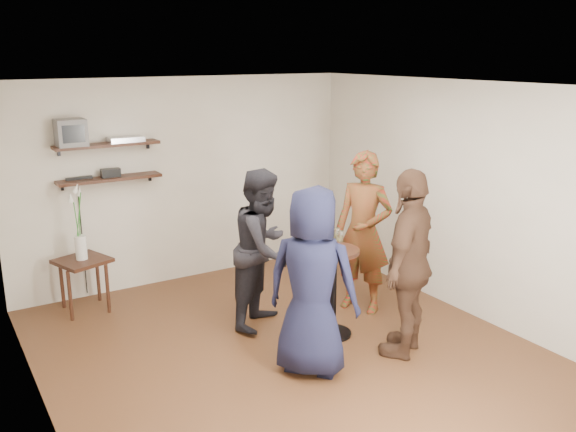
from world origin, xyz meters
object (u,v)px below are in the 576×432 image
object	(u,v)px
crt_monitor	(70,132)
side_table	(83,268)
drinks_table	(333,280)
person_plaid	(363,232)
person_dark	(264,248)
radio	(111,173)
dvd_deck	(125,139)
person_navy	(312,282)
person_brown	(409,263)

from	to	relation	value
crt_monitor	side_table	distance (m)	1.53
drinks_table	side_table	bearing A→B (deg)	135.72
crt_monitor	person_plaid	xyz separation A→B (m)	(2.68, -1.90, -1.10)
drinks_table	person_dark	bearing A→B (deg)	126.50
radio	person_dark	size ratio (longest dim) A/B	0.13
crt_monitor	drinks_table	size ratio (longest dim) A/B	0.34
crt_monitor	person_plaid	bearing A→B (deg)	-35.37
crt_monitor	drinks_table	bearing A→B (deg)	-48.95
dvd_deck	drinks_table	distance (m)	2.97
crt_monitor	side_table	bearing A→B (deg)	-102.29
person_plaid	person_navy	xyz separation A→B (m)	(-1.29, -0.90, -0.04)
person_dark	person_navy	distance (m)	1.15
side_table	radio	bearing A→B (deg)	31.14
dvd_deck	radio	world-z (taller)	dvd_deck
crt_monitor	radio	bearing A→B (deg)	0.00
crt_monitor	person_brown	xyz separation A→B (m)	(2.39, -2.97, -1.09)
radio	person_plaid	distance (m)	3.02
side_table	person_plaid	size ratio (longest dim) A/B	0.36
radio	person_brown	size ratio (longest dim) A/B	0.12
dvd_deck	person_dark	xyz separation A→B (m)	(0.91, -1.66, -1.04)
dvd_deck	person_navy	world-z (taller)	dvd_deck
crt_monitor	person_navy	bearing A→B (deg)	-63.55
dvd_deck	drinks_table	size ratio (longest dim) A/B	0.42
crt_monitor	person_navy	distance (m)	3.33
radio	person_navy	size ratio (longest dim) A/B	0.12
person_dark	person_brown	xyz separation A→B (m)	(0.87, -1.31, 0.07)
person_navy	drinks_table	bearing A→B (deg)	-90.00
dvd_deck	side_table	world-z (taller)	dvd_deck
person_brown	person_dark	bearing A→B (deg)	-86.87
crt_monitor	drinks_table	distance (m)	3.35
radio	person_navy	bearing A→B (deg)	-70.66
radio	drinks_table	size ratio (longest dim) A/B	0.23
dvd_deck	radio	xyz separation A→B (m)	(-0.20, 0.00, -0.38)
drinks_table	person_brown	size ratio (longest dim) A/B	0.51
drinks_table	person_navy	xyz separation A→B (m)	(-0.60, -0.51, 0.27)
crt_monitor	person_navy	xyz separation A→B (m)	(1.39, -2.80, -1.14)
dvd_deck	person_plaid	bearing A→B (deg)	-42.64
drinks_table	person_navy	world-z (taller)	person_navy
side_table	person_brown	size ratio (longest dim) A/B	0.35
crt_monitor	person_brown	bearing A→B (deg)	-51.17
person_brown	crt_monitor	bearing A→B (deg)	-81.41
drinks_table	crt_monitor	bearing A→B (deg)	131.05
side_table	crt_monitor	bearing A→B (deg)	77.71
drinks_table	person_plaid	distance (m)	0.85
drinks_table	person_brown	distance (m)	0.85
drinks_table	person_plaid	size ratio (longest dim) A/B	0.52
radio	side_table	size ratio (longest dim) A/B	0.33
drinks_table	person_plaid	xyz separation A→B (m)	(0.69, 0.39, 0.31)
dvd_deck	person_brown	world-z (taller)	dvd_deck
drinks_table	person_navy	distance (m)	0.83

